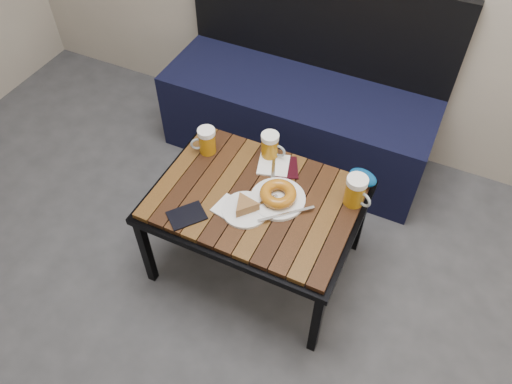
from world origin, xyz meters
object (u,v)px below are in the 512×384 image
at_px(beer_mug_right, 356,191).
at_px(knit_pouch, 363,177).
at_px(plate_bagel, 278,196).
at_px(passport_navy, 187,216).
at_px(cafe_table, 256,204).
at_px(passport_burgundy, 287,168).
at_px(bench, 299,112).
at_px(plate_pie, 245,207).
at_px(beer_mug_left, 206,141).
at_px(beer_mug_centre, 270,146).

xyz_separation_m(beer_mug_right, knit_pouch, (-0.00, 0.12, -0.04)).
relative_size(plate_bagel, passport_navy, 1.88).
height_order(cafe_table, passport_navy, passport_navy).
bearing_deg(passport_burgundy, cafe_table, -129.91).
bearing_deg(bench, plate_pie, -82.49).
bearing_deg(beer_mug_right, plate_bagel, -132.17).
distance_m(beer_mug_right, plate_pie, 0.43).
bearing_deg(beer_mug_right, beer_mug_left, -156.10).
distance_m(beer_mug_centre, passport_burgundy, 0.12).
bearing_deg(passport_navy, cafe_table, 84.48).
relative_size(beer_mug_left, knit_pouch, 1.00).
bearing_deg(plate_pie, passport_burgundy, 78.68).
xyz_separation_m(bench, knit_pouch, (0.48, -0.53, 0.23)).
distance_m(bench, plate_pie, 0.90).
height_order(passport_navy, knit_pouch, knit_pouch).
bearing_deg(beer_mug_left, passport_burgundy, 152.40).
relative_size(beer_mug_right, knit_pouch, 1.11).
bearing_deg(knit_pouch, plate_pie, -136.83).
height_order(bench, cafe_table, bench).
bearing_deg(passport_navy, beer_mug_left, 145.11).
distance_m(cafe_table, plate_bagel, 0.11).
relative_size(beer_mug_centre, knit_pouch, 1.01).
bearing_deg(beer_mug_centre, beer_mug_left, -159.08).
distance_m(plate_pie, passport_navy, 0.23).
height_order(beer_mug_left, knit_pouch, beer_mug_left).
bearing_deg(bench, beer_mug_left, -105.88).
relative_size(bench, passport_navy, 10.02).
bearing_deg(passport_burgundy, beer_mug_left, 162.50).
distance_m(bench, plate_bagel, 0.82).
xyz_separation_m(beer_mug_centre, plate_bagel, (0.13, -0.21, -0.04)).
xyz_separation_m(bench, passport_navy, (-0.08, -0.99, 0.20)).
height_order(bench, plate_bagel, bench).
bearing_deg(passport_burgundy, plate_bagel, -104.03).
distance_m(beer_mug_left, passport_navy, 0.37).
xyz_separation_m(beer_mug_centre, beer_mug_right, (0.41, -0.09, 0.01)).
bearing_deg(beer_mug_centre, cafe_table, -77.21).
xyz_separation_m(cafe_table, passport_navy, (-0.20, -0.21, 0.05)).
distance_m(bench, beer_mug_centre, 0.61).
distance_m(beer_mug_right, passport_burgundy, 0.32).
xyz_separation_m(beer_mug_left, passport_burgundy, (0.35, 0.05, -0.06)).
bearing_deg(beer_mug_centre, passport_navy, -107.44).
xyz_separation_m(bench, cafe_table, (0.12, -0.79, 0.16)).
distance_m(cafe_table, beer_mug_left, 0.35).
height_order(plate_bagel, passport_navy, plate_bagel).
bearing_deg(plate_bagel, beer_mug_left, 162.13).
bearing_deg(beer_mug_left, plate_pie, 106.31).
bearing_deg(plate_pie, plate_bagel, 48.16).
xyz_separation_m(bench, passport_burgundy, (0.17, -0.59, 0.20)).
height_order(cafe_table, beer_mug_right, beer_mug_right).
relative_size(cafe_table, plate_pie, 4.54).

